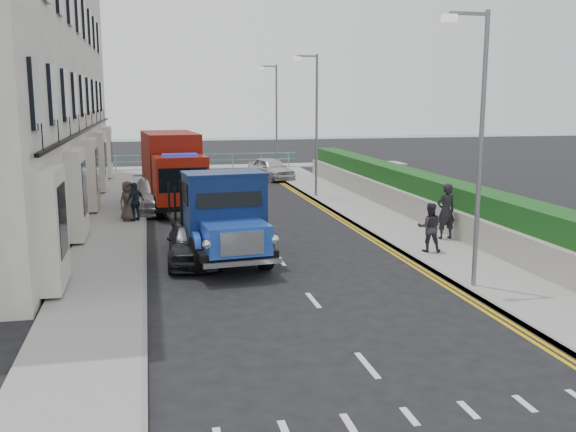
% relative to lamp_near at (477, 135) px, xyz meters
% --- Properties ---
extents(ground, '(120.00, 120.00, 0.00)m').
position_rel_lamp_near_xyz_m(ground, '(-4.18, 2.00, -4.00)').
color(ground, black).
rests_on(ground, ground).
extents(pavement_west, '(2.40, 38.00, 0.12)m').
position_rel_lamp_near_xyz_m(pavement_west, '(-9.38, 11.00, -3.94)').
color(pavement_west, gray).
rests_on(pavement_west, ground).
extents(pavement_east, '(2.60, 38.00, 0.12)m').
position_rel_lamp_near_xyz_m(pavement_east, '(1.12, 11.00, -3.94)').
color(pavement_east, gray).
rests_on(pavement_east, ground).
extents(promenade, '(30.00, 2.50, 0.12)m').
position_rel_lamp_near_xyz_m(promenade, '(-4.18, 31.00, -3.94)').
color(promenade, gray).
rests_on(promenade, ground).
extents(sea_plane, '(120.00, 120.00, 0.00)m').
position_rel_lamp_near_xyz_m(sea_plane, '(-4.18, 62.00, -4.00)').
color(sea_plane, slate).
rests_on(sea_plane, ground).
extents(terrace_west, '(6.31, 30.20, 14.25)m').
position_rel_lamp_near_xyz_m(terrace_west, '(-13.65, 15.00, 3.17)').
color(terrace_west, white).
rests_on(terrace_west, ground).
extents(garden_east, '(1.45, 28.00, 1.75)m').
position_rel_lamp_near_xyz_m(garden_east, '(3.03, 11.00, -3.10)').
color(garden_east, '#B2AD9E').
rests_on(garden_east, ground).
extents(seafront_railing, '(13.00, 0.08, 1.11)m').
position_rel_lamp_near_xyz_m(seafront_railing, '(-4.18, 30.20, -3.42)').
color(seafront_railing, '#59B2A5').
rests_on(seafront_railing, ground).
extents(lamp_near, '(1.23, 0.18, 7.00)m').
position_rel_lamp_near_xyz_m(lamp_near, '(0.00, 0.00, 0.00)').
color(lamp_near, slate).
rests_on(lamp_near, ground).
extents(lamp_mid, '(1.23, 0.18, 7.00)m').
position_rel_lamp_near_xyz_m(lamp_mid, '(0.00, 16.00, 0.00)').
color(lamp_mid, slate).
rests_on(lamp_mid, ground).
extents(lamp_far, '(1.23, 0.18, 7.00)m').
position_rel_lamp_near_xyz_m(lamp_far, '(0.00, 26.00, 0.00)').
color(lamp_far, slate).
rests_on(lamp_far, ground).
extents(bedford_lorry, '(2.85, 6.00, 2.75)m').
position_rel_lamp_near_xyz_m(bedford_lorry, '(-5.90, 4.03, -2.73)').
color(bedford_lorry, black).
rests_on(bedford_lorry, ground).
extents(red_lorry, '(2.72, 6.62, 3.38)m').
position_rel_lamp_near_xyz_m(red_lorry, '(-6.97, 14.46, -2.20)').
color(red_lorry, black).
rests_on(red_lorry, ground).
extents(parked_car_front, '(1.74, 3.91, 1.31)m').
position_rel_lamp_near_xyz_m(parked_car_front, '(-6.78, 4.43, -3.34)').
color(parked_car_front, black).
rests_on(parked_car_front, ground).
extents(parked_car_mid, '(1.77, 3.86, 1.23)m').
position_rel_lamp_near_xyz_m(parked_car_mid, '(-7.01, 14.00, -3.38)').
color(parked_car_mid, '#5468B5').
rests_on(parked_car_mid, ground).
extents(parked_car_rear, '(2.38, 4.98, 1.40)m').
position_rel_lamp_near_xyz_m(parked_car_rear, '(-7.72, 14.00, -3.30)').
color(parked_car_rear, '#B8B7BD').
rests_on(parked_car_rear, ground).
extents(seafront_car_left, '(3.27, 5.12, 1.32)m').
position_rel_lamp_near_xyz_m(seafront_car_left, '(-6.66, 23.98, -3.34)').
color(seafront_car_left, black).
rests_on(seafront_car_left, ground).
extents(seafront_car_right, '(2.72, 4.25, 1.35)m').
position_rel_lamp_near_xyz_m(seafront_car_right, '(-0.68, 23.82, -3.32)').
color(seafront_car_right, silver).
rests_on(seafront_car_right, ground).
extents(pedestrian_east_near, '(0.74, 0.53, 1.93)m').
position_rel_lamp_near_xyz_m(pedestrian_east_near, '(1.92, 5.38, -2.91)').
color(pedestrian_east_near, black).
rests_on(pedestrian_east_near, pavement_east).
extents(pedestrian_east_far, '(0.91, 0.80, 1.56)m').
position_rel_lamp_near_xyz_m(pedestrian_east_far, '(0.57, 3.73, -3.10)').
color(pedestrian_east_far, '#2D2933').
rests_on(pedestrian_east_far, pavement_east).
extents(pedestrian_west_near, '(0.90, 0.89, 1.53)m').
position_rel_lamp_near_xyz_m(pedestrian_west_near, '(-8.58, 11.08, -3.11)').
color(pedestrian_west_near, '#1C2433').
rests_on(pedestrian_west_near, pavement_west).
extents(pedestrian_west_far, '(0.93, 0.86, 1.59)m').
position_rel_lamp_near_xyz_m(pedestrian_west_far, '(-8.86, 11.06, -3.08)').
color(pedestrian_west_far, '#3F322D').
rests_on(pedestrian_west_far, pavement_west).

